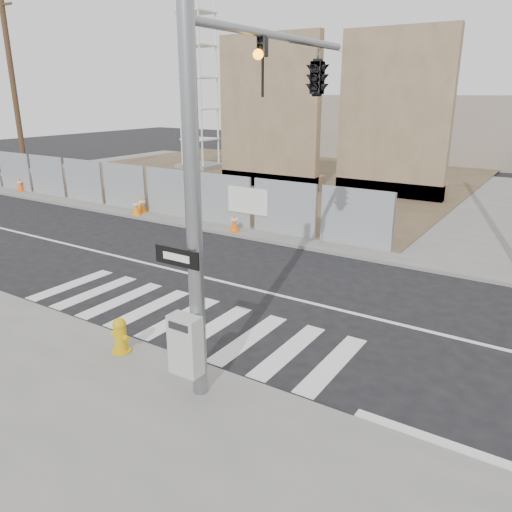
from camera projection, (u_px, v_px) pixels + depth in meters
The scene contains 13 objects.
ground at pixel (239, 286), 13.98m from camera, with size 100.00×100.00×0.00m, color black.
sidewalk_far at pixel (396, 199), 25.15m from camera, with size 50.00×20.00×0.12m, color slate.
signal_pole at pixel (282, 113), 9.57m from camera, with size 0.96×5.87×7.00m.
chain_link_fence at pixel (121, 186), 22.77m from camera, with size 24.60×0.04×2.00m, color gray.
concrete_wall_left at pixel (269, 127), 26.98m from camera, with size 6.00×1.30×8.00m.
concrete_wall_right at pixel (393, 131), 24.44m from camera, with size 5.50×1.30×8.00m.
crane_tower at pixel (196, 31), 32.48m from camera, with size 2.60×2.60×18.15m.
utility_pole_left at pixel (14, 92), 26.02m from camera, with size 1.60×0.28×10.00m.
fire_hydrant at pixel (120, 335), 10.06m from camera, with size 0.45×0.42×0.74m.
traffic_cone_a at pixel (20, 184), 26.84m from camera, with size 0.40×0.40×0.74m.
traffic_cone_b at pixel (136, 207), 21.47m from camera, with size 0.51×0.51×0.75m.
traffic_cone_c at pixel (142, 204), 21.97m from camera, with size 0.49×0.49×0.74m.
traffic_cone_d at pixel (234, 222), 18.92m from camera, with size 0.48×0.48×0.72m.
Camera 1 is at (7.46, -10.69, 5.13)m, focal length 35.00 mm.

